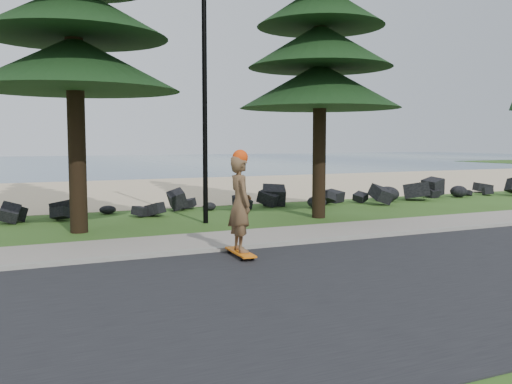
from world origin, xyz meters
TOP-DOWN VIEW (x-y plane):
  - ground at (0.00, 0.00)m, footprint 160.00×160.00m
  - road at (0.00, -4.50)m, footprint 160.00×7.00m
  - kerb at (0.00, -0.90)m, footprint 160.00×0.20m
  - sidewalk at (0.00, 0.20)m, footprint 160.00×2.00m
  - beach_sand at (0.00, 14.50)m, footprint 160.00×15.00m
  - ocean at (0.00, 51.00)m, footprint 160.00×58.00m
  - seawall_boulders at (0.00, 5.60)m, footprint 60.00×2.40m
  - lamp_post at (0.00, 3.20)m, footprint 0.25×0.14m
  - skateboarder at (-1.04, -1.62)m, footprint 0.51×1.17m

SIDE VIEW (x-z plane):
  - ground at x=0.00m, z-range 0.00..0.00m
  - seawall_boulders at x=0.00m, z-range -0.55..0.55m
  - ocean at x=0.00m, z-range 0.00..0.01m
  - beach_sand at x=0.00m, z-range 0.00..0.01m
  - road at x=0.00m, z-range 0.00..0.02m
  - sidewalk at x=0.00m, z-range 0.00..0.08m
  - kerb at x=0.00m, z-range 0.00..0.10m
  - skateboarder at x=-1.04m, z-range 0.01..2.15m
  - lamp_post at x=0.00m, z-range 0.06..8.20m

